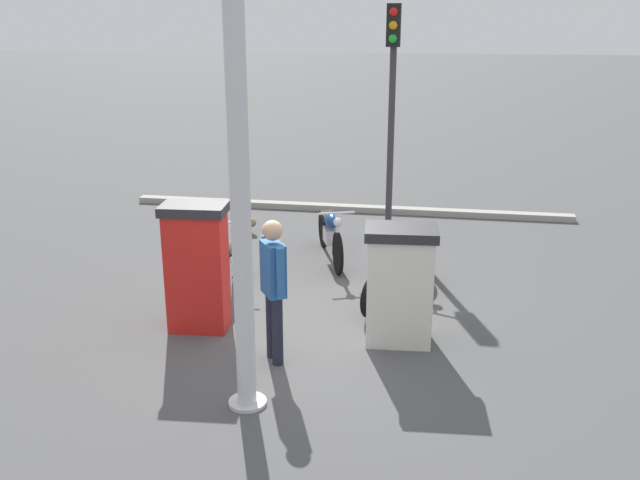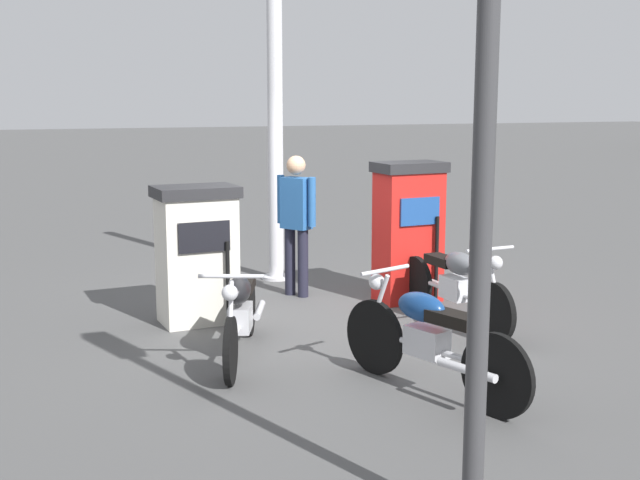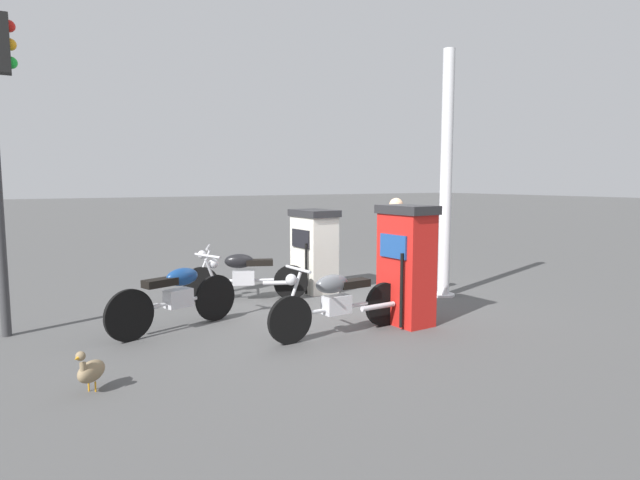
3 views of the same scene
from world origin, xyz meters
TOP-DOWN VIEW (x-y plane):
  - ground_plane at (0.00, 0.00)m, footprint 120.00×120.00m
  - fuel_pump_near at (-0.27, -1.28)m, footprint 0.65×0.90m
  - fuel_pump_far at (-0.27, 1.28)m, footprint 0.57×0.83m
  - motorcycle_near_pump at (1.12, -1.21)m, footprint 1.92×0.98m
  - motorcycle_far_pump at (0.85, 1.25)m, footprint 2.10×0.56m
  - motorcycle_extra at (2.58, -0.05)m, footprint 1.92×0.78m
  - attendant_person at (-1.00, 0.13)m, footprint 0.53×0.37m
  - wandering_duck at (3.89, 1.66)m, footprint 0.37×0.39m
  - roadside_traffic_light at (4.50, -0.88)m, footprint 0.38×0.25m
  - canopy_support_pole at (-2.01, 0.22)m, footprint 0.40×0.40m
  - road_edge_kerb at (5.58, 0.00)m, footprint 0.41×8.96m

SIDE VIEW (x-z plane):
  - ground_plane at x=0.00m, z-range 0.00..0.00m
  - road_edge_kerb at x=5.58m, z-range 0.00..0.12m
  - wandering_duck at x=3.89m, z-range -0.01..0.44m
  - motorcycle_near_pump at x=1.12m, z-range -0.01..0.93m
  - motorcycle_far_pump at x=0.85m, z-range -0.01..0.93m
  - motorcycle_extra at x=2.58m, z-range 0.00..0.97m
  - fuel_pump_near at x=-0.27m, z-range 0.01..1.50m
  - fuel_pump_far at x=-0.27m, z-range 0.01..1.68m
  - attendant_person at x=-1.00m, z-range 0.13..1.86m
  - canopy_support_pole at x=-2.01m, z-range -0.08..4.11m
  - roadside_traffic_light at x=4.50m, z-range 0.72..4.77m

